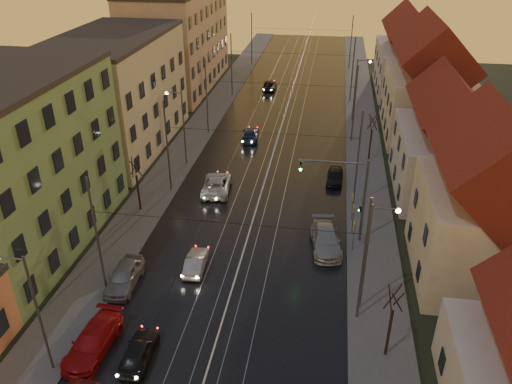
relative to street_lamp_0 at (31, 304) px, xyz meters
The scene contains 41 objects.
road 39.38m from the street_lamp_0, 76.53° to the left, with size 16.00×120.00×0.04m, color black.
sidewalk_left 38.31m from the street_lamp_0, 91.35° to the left, with size 4.00×120.00×0.15m, color #4C4C4C.
sidewalk_right 42.80m from the street_lamp_0, 63.31° to the left, with size 4.00×120.00×0.15m, color #4C4C4C.
tram_rail_0 38.92m from the street_lamp_0, 79.70° to the left, with size 0.06×120.00×0.03m, color gray.
tram_rail_1 39.20m from the street_lamp_0, 77.63° to the left, with size 0.06×120.00×0.03m, color gray.
tram_rail_2 39.56m from the street_lamp_0, 75.43° to the left, with size 0.06×120.00×0.03m, color gray.
tram_rail_3 39.94m from the street_lamp_0, 73.43° to the left, with size 0.06×120.00×0.03m, color gray.
apartment_left_1 14.73m from the street_lamp_0, 124.98° to the left, with size 10.00×18.00×13.00m, color #5B8454.
apartment_left_2 33.10m from the street_lamp_0, 104.70° to the left, with size 10.00×20.00×12.00m, color #B8AE8E.
apartment_left_3 56.67m from the street_lamp_0, 98.53° to the left, with size 10.00×24.00×14.00m, color #A08367.
house_right_1 29.17m from the street_lamp_0, 26.47° to the left, with size 8.67×10.20×10.80m.
house_right_2 36.84m from the street_lamp_0, 44.89° to the left, with size 9.18×12.24×9.20m.
house_right_3 48.61m from the street_lamp_0, 57.52° to the left, with size 9.18×14.28×11.50m.
house_right_4 64.52m from the street_lamp_0, 66.13° to the left, with size 9.18×16.32×10.00m.
catenary_pole_l_1 7.03m from the street_lamp_0, 85.88° to the left, with size 0.16×0.16×9.00m, color #595B60.
catenary_pole_r_1 19.04m from the street_lamp_0, 21.57° to the left, with size 0.16×0.16×9.00m, color #595B60.
catenary_pole_l_2 22.01m from the street_lamp_0, 88.69° to the left, with size 0.16×0.16×9.00m, color #595B60.
catenary_pole_r_2 28.24m from the street_lamp_0, 51.17° to the left, with size 0.16×0.16×9.00m, color #595B60.
catenary_pole_l_3 37.01m from the street_lamp_0, 89.22° to the left, with size 0.16×0.16×9.00m, color #595B60.
catenary_pole_r_3 41.02m from the street_lamp_0, 64.43° to the left, with size 0.16×0.16×9.00m, color #595B60.
catenary_pole_l_4 52.00m from the street_lamp_0, 89.44° to the left, with size 0.16×0.16×9.00m, color #595B60.
catenary_pole_r_4 54.93m from the street_lamp_0, 71.20° to the left, with size 0.16×0.16×9.00m, color #595B60.
catenary_pole_l_5 70.00m from the street_lamp_0, 89.59° to the left, with size 0.16×0.16×9.00m, color #595B60.
catenary_pole_r_5 72.21m from the street_lamp_0, 75.81° to the left, with size 0.16×0.16×9.00m, color #595B60.
street_lamp_0 is the anchor object (origin of this frame).
street_lamp_1 19.89m from the street_lamp_0, 23.72° to the left, with size 1.75×0.32×8.00m.
street_lamp_2 28.00m from the street_lamp_0, 90.00° to the left, with size 1.75×0.32×8.00m.
street_lamp_3 47.62m from the street_lamp_0, 67.52° to the left, with size 1.75×0.32×8.00m.
traffic_light_mast 23.42m from the street_lamp_0, 43.10° to the left, with size 5.30×0.32×7.20m.
bare_tree_0 18.19m from the street_lamp_0, 93.47° to the left, with size 1.09×1.09×5.11m.
bare_tree_1 19.86m from the street_lamp_0, 11.71° to the left, with size 1.09×1.09×5.11m.
bare_tree_2 37.56m from the street_lamp_0, 58.63° to the left, with size 1.09×1.09×5.11m.
driving_car_0 6.69m from the street_lamp_0, 16.60° to the left, with size 1.56×3.89×1.32m, color black.
driving_car_1 12.83m from the street_lamp_0, 60.14° to the left, with size 1.31×3.75×1.24m, color #A6A5AB.
driving_car_2 23.48m from the street_lamp_0, 77.93° to the left, with size 2.48×5.38×1.49m, color #BEBEBE.
driving_car_3 36.43m from the street_lamp_0, 80.57° to the left, with size 1.87×4.59×1.33m, color #182548.
driving_car_4 56.24m from the street_lamp_0, 84.30° to the left, with size 1.86×4.61×1.57m, color black.
parked_left_2 4.93m from the street_lamp_0, 40.85° to the left, with size 2.06×5.06×1.47m, color #A51014.
parked_left_3 9.04m from the street_lamp_0, 79.23° to the left, with size 1.83×4.55×1.55m, color gray.
parked_right_1 21.71m from the street_lamp_0, 43.69° to the left, with size 2.19×5.38×1.56m, color #A8A8AD.
parked_right_2 30.95m from the street_lamp_0, 58.64° to the left, with size 1.55×3.84×1.31m, color black.
Camera 1 is at (5.88, -16.35, 22.76)m, focal length 35.00 mm.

